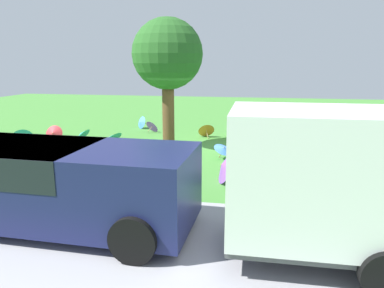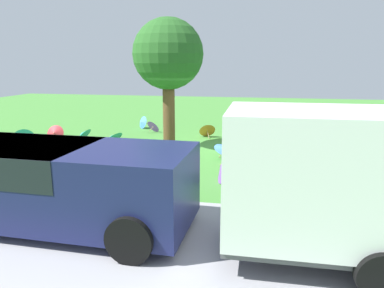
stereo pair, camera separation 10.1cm
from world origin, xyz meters
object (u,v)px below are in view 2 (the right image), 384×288
at_px(park_bench, 346,164).
at_px(parasol_purple_0, 224,166).
at_px(parasol_teal_3, 112,138).
at_px(parasol_purple_1, 154,126).
at_px(parasol_teal_0, 264,147).
at_px(van_dark, 58,179).
at_px(parasol_teal_2, 83,134).
at_px(parasol_blue_0, 142,122).
at_px(shade_tree, 168,56).
at_px(parasol_red_0, 55,133).
at_px(parasol_pink_0, 340,145).
at_px(parasol_blue_2, 299,136).
at_px(parasol_yellow_0, 237,125).
at_px(parasol_blue_1, 224,149).
at_px(parasol_teal_1, 24,139).
at_px(box_trailer_white, 336,179).
at_px(parasol_orange_0, 207,130).

xyz_separation_m(park_bench, parasol_purple_0, (3.05, 0.66, -0.02)).
bearing_deg(parasol_teal_3, parasol_purple_1, -99.37).
bearing_deg(parasol_teal_0, van_dark, 58.79).
relative_size(parasol_teal_2, parasol_blue_0, 1.22).
height_order(shade_tree, parasol_red_0, shade_tree).
height_order(parasol_pink_0, parasol_blue_2, parasol_pink_0).
bearing_deg(parasol_teal_0, parasol_yellow_0, -68.61).
bearing_deg(parasol_blue_1, parasol_blue_0, -47.57).
relative_size(parasol_teal_1, parasol_teal_3, 0.85).
bearing_deg(parasol_teal_2, parasol_blue_0, -111.94).
relative_size(parasol_red_0, parasol_teal_3, 0.71).
distance_m(box_trailer_white, parasol_teal_0, 6.67).
height_order(park_bench, parasol_red_0, park_bench).
height_order(van_dark, parasol_teal_1, van_dark).
bearing_deg(shade_tree, parasol_purple_0, 123.47).
distance_m(shade_tree, parasol_orange_0, 3.79).
bearing_deg(parasol_teal_3, box_trailer_white, 134.59).
height_order(parasol_teal_2, parasol_blue_1, parasol_teal_2).
bearing_deg(van_dark, parasol_yellow_0, -106.44).
bearing_deg(parasol_purple_0, parasol_teal_2, -33.24).
xyz_separation_m(box_trailer_white, parasol_purple_0, (2.02, -3.42, -0.88)).
height_order(van_dark, parasol_blue_1, van_dark).
xyz_separation_m(parasol_purple_1, parasol_blue_0, (0.79, -0.75, 0.01)).
relative_size(parasol_blue_0, parasol_blue_1, 0.74).
xyz_separation_m(van_dark, parasol_blue_1, (-2.47, -5.43, -0.58)).
distance_m(box_trailer_white, parasol_blue_1, 6.30).
bearing_deg(parasol_teal_0, shade_tree, -7.68).
height_order(shade_tree, parasol_teal_3, shade_tree).
distance_m(parasol_teal_1, parasol_blue_1, 6.97).
distance_m(parasol_purple_1, parasol_blue_2, 6.19).
bearing_deg(shade_tree, parasol_red_0, -1.97).
distance_m(box_trailer_white, parasol_teal_2, 10.74).
relative_size(parasol_teal_0, parasol_purple_1, 0.91).
height_order(parasol_yellow_0, parasol_purple_1, parasol_yellow_0).
height_order(parasol_purple_0, parasol_blue_0, parasol_purple_0).
xyz_separation_m(parasol_teal_0, parasol_purple_0, (0.99, 3.09, 0.16)).
bearing_deg(park_bench, parasol_pink_0, -97.37).
bearing_deg(parasol_blue_2, parasol_teal_1, 15.60).
height_order(parasol_teal_1, parasol_blue_1, parasol_teal_1).
xyz_separation_m(parasol_teal_3, parasol_blue_2, (-6.57, -1.90, -0.06)).
height_order(van_dark, parasol_blue_0, van_dark).
bearing_deg(parasol_purple_1, parasol_blue_0, -43.61).
bearing_deg(parasol_orange_0, parasol_pink_0, 151.02).
distance_m(parasol_teal_1, parasol_orange_0, 6.86).
xyz_separation_m(box_trailer_white, parasol_purple_1, (5.77, -9.72, -1.04)).
relative_size(parasol_teal_2, parasol_teal_3, 0.75).
bearing_deg(parasol_teal_0, parasol_orange_0, -48.84).
height_order(parasol_teal_2, parasol_blue_2, parasol_blue_2).
xyz_separation_m(parasol_red_0, parasol_yellow_0, (-6.84, -2.17, 0.18)).
relative_size(park_bench, parasol_purple_1, 2.21).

